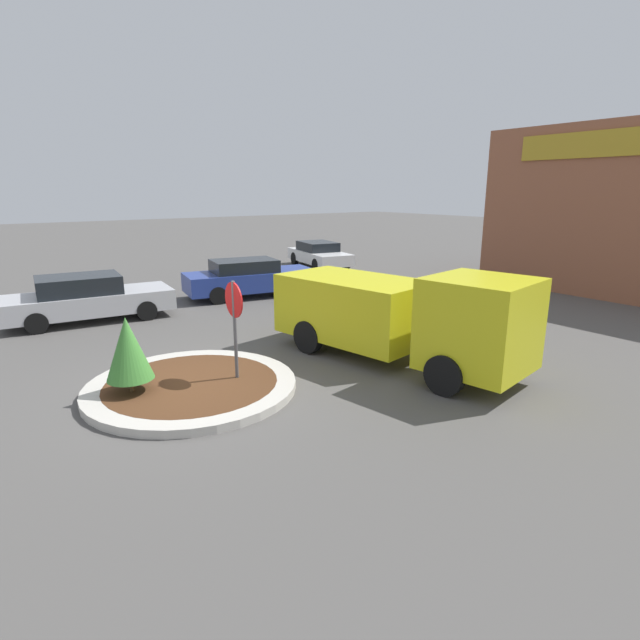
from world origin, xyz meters
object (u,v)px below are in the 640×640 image
at_px(stop_sign, 234,314).
at_px(parked_sedan_silver, 87,298).
at_px(parked_sedan_blue, 249,278).
at_px(parked_sedan_white, 319,254).
at_px(utility_truck, 397,314).

bearing_deg(stop_sign, parked_sedan_silver, -170.27).
height_order(stop_sign, parked_sedan_blue, stop_sign).
height_order(parked_sedan_blue, parked_sedan_silver, parked_sedan_silver).
distance_m(parked_sedan_blue, parked_sedan_white, 7.75).
xyz_separation_m(utility_truck, parked_sedan_silver, (-8.29, -4.87, -0.45)).
bearing_deg(stop_sign, utility_truck, 75.84).
bearing_deg(parked_sedan_blue, stop_sign, -109.73).
distance_m(utility_truck, parked_sedan_white, 14.83).
relative_size(utility_truck, parked_sedan_blue, 1.25).
bearing_deg(parked_sedan_blue, parked_sedan_white, 44.69).
xyz_separation_m(utility_truck, parked_sedan_blue, (-8.57, 0.84, -0.44)).
bearing_deg(parked_sedan_blue, parked_sedan_silver, -166.77).
distance_m(stop_sign, parked_sedan_white, 16.21).
height_order(stop_sign, utility_truck, utility_truck).
height_order(utility_truck, parked_sedan_white, utility_truck).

